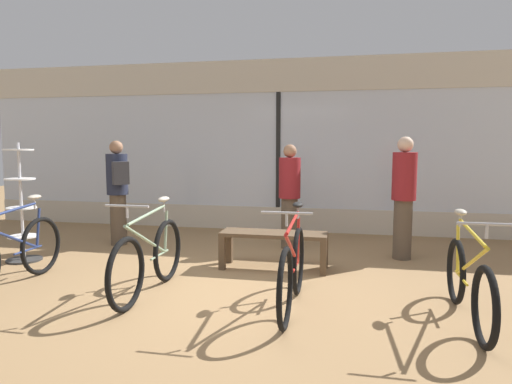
{
  "coord_description": "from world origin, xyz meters",
  "views": [
    {
      "loc": [
        1.37,
        -4.88,
        1.66
      ],
      "look_at": [
        0.0,
        1.57,
        0.95
      ],
      "focal_mm": 32.0,
      "sensor_mm": 36.0,
      "label": 1
    }
  ],
  "objects_px": {
    "bicycle_far_left": "(11,253)",
    "bicycle_left": "(149,258)",
    "customer_near_rack": "(118,189)",
    "customer_by_window": "(290,194)",
    "display_bench": "(274,239)",
    "customer_mid_floor": "(404,195)",
    "bicycle_far_right": "(468,283)",
    "accessory_rack": "(22,213)",
    "bicycle_right": "(293,269)"
  },
  "relations": [
    {
      "from": "bicycle_left",
      "to": "bicycle_far_right",
      "type": "height_order",
      "value": "bicycle_left"
    },
    {
      "from": "bicycle_left",
      "to": "bicycle_right",
      "type": "relative_size",
      "value": 1.03
    },
    {
      "from": "customer_mid_floor",
      "to": "accessory_rack",
      "type": "bearing_deg",
      "value": -166.81
    },
    {
      "from": "bicycle_far_left",
      "to": "display_bench",
      "type": "height_order",
      "value": "bicycle_far_left"
    },
    {
      "from": "bicycle_far_left",
      "to": "customer_near_rack",
      "type": "height_order",
      "value": "customer_near_rack"
    },
    {
      "from": "display_bench",
      "to": "customer_by_window",
      "type": "bearing_deg",
      "value": 88.37
    },
    {
      "from": "customer_near_rack",
      "to": "customer_by_window",
      "type": "relative_size",
      "value": 1.04
    },
    {
      "from": "display_bench",
      "to": "customer_mid_floor",
      "type": "relative_size",
      "value": 0.8
    },
    {
      "from": "bicycle_far_right",
      "to": "customer_near_rack",
      "type": "xyz_separation_m",
      "value": [
        -4.79,
        2.31,
        0.54
      ]
    },
    {
      "from": "bicycle_far_left",
      "to": "bicycle_right",
      "type": "bearing_deg",
      "value": -0.84
    },
    {
      "from": "customer_near_rack",
      "to": "customer_by_window",
      "type": "xyz_separation_m",
      "value": [
        2.76,
        0.35,
        -0.06
      ]
    },
    {
      "from": "customer_by_window",
      "to": "customer_mid_floor",
      "type": "xyz_separation_m",
      "value": [
        1.68,
        -0.34,
        0.06
      ]
    },
    {
      "from": "bicycle_right",
      "to": "accessory_rack",
      "type": "relative_size",
      "value": 1.04
    },
    {
      "from": "bicycle_right",
      "to": "display_bench",
      "type": "distance_m",
      "value": 1.49
    },
    {
      "from": "bicycle_left",
      "to": "customer_mid_floor",
      "type": "bearing_deg",
      "value": 37.27
    },
    {
      "from": "accessory_rack",
      "to": "bicycle_far_left",
      "type": "bearing_deg",
      "value": -56.4
    },
    {
      "from": "customer_near_rack",
      "to": "customer_by_window",
      "type": "distance_m",
      "value": 2.78
    },
    {
      "from": "bicycle_left",
      "to": "bicycle_far_right",
      "type": "xyz_separation_m",
      "value": [
        3.23,
        -0.13,
        -0.03
      ]
    },
    {
      "from": "bicycle_far_right",
      "to": "customer_mid_floor",
      "type": "height_order",
      "value": "customer_mid_floor"
    },
    {
      "from": "bicycle_far_left",
      "to": "display_bench",
      "type": "xyz_separation_m",
      "value": [
        2.84,
        1.37,
        0.0
      ]
    },
    {
      "from": "bicycle_far_left",
      "to": "display_bench",
      "type": "relative_size",
      "value": 1.28
    },
    {
      "from": "bicycle_far_right",
      "to": "customer_by_window",
      "type": "bearing_deg",
      "value": 127.39
    },
    {
      "from": "accessory_rack",
      "to": "customer_by_window",
      "type": "xyz_separation_m",
      "value": [
        3.57,
        1.57,
        0.17
      ]
    },
    {
      "from": "bicycle_left",
      "to": "customer_near_rack",
      "type": "height_order",
      "value": "customer_near_rack"
    },
    {
      "from": "bicycle_far_right",
      "to": "customer_mid_floor",
      "type": "xyz_separation_m",
      "value": [
        -0.35,
        2.32,
        0.55
      ]
    },
    {
      "from": "customer_near_rack",
      "to": "customer_mid_floor",
      "type": "distance_m",
      "value": 4.44
    },
    {
      "from": "bicycle_far_left",
      "to": "display_bench",
      "type": "distance_m",
      "value": 3.16
    },
    {
      "from": "customer_by_window",
      "to": "customer_mid_floor",
      "type": "bearing_deg",
      "value": -11.27
    },
    {
      "from": "bicycle_left",
      "to": "bicycle_right",
      "type": "bearing_deg",
      "value": -4.68
    },
    {
      "from": "bicycle_right",
      "to": "customer_by_window",
      "type": "relative_size",
      "value": 1.06
    },
    {
      "from": "bicycle_far_left",
      "to": "bicycle_far_right",
      "type": "height_order",
      "value": "bicycle_far_left"
    },
    {
      "from": "accessory_rack",
      "to": "display_bench",
      "type": "distance_m",
      "value": 3.56
    },
    {
      "from": "bicycle_far_right",
      "to": "display_bench",
      "type": "height_order",
      "value": "bicycle_far_right"
    },
    {
      "from": "bicycle_right",
      "to": "accessory_rack",
      "type": "xyz_separation_m",
      "value": [
        -3.97,
        1.09,
        0.28
      ]
    },
    {
      "from": "bicycle_far_left",
      "to": "display_bench",
      "type": "bearing_deg",
      "value": 25.79
    },
    {
      "from": "accessory_rack",
      "to": "customer_near_rack",
      "type": "bearing_deg",
      "value": 56.3
    },
    {
      "from": "customer_near_rack",
      "to": "customer_by_window",
      "type": "height_order",
      "value": "customer_near_rack"
    },
    {
      "from": "bicycle_right",
      "to": "customer_by_window",
      "type": "xyz_separation_m",
      "value": [
        -0.4,
        2.66,
        0.45
      ]
    },
    {
      "from": "customer_near_rack",
      "to": "bicycle_far_right",
      "type": "bearing_deg",
      "value": -25.74
    },
    {
      "from": "bicycle_far_right",
      "to": "customer_near_rack",
      "type": "height_order",
      "value": "customer_near_rack"
    },
    {
      "from": "bicycle_far_left",
      "to": "bicycle_left",
      "type": "distance_m",
      "value": 1.68
    },
    {
      "from": "bicycle_left",
      "to": "bicycle_far_right",
      "type": "relative_size",
      "value": 1.02
    },
    {
      "from": "bicycle_left",
      "to": "customer_mid_floor",
      "type": "distance_m",
      "value": 3.66
    },
    {
      "from": "accessory_rack",
      "to": "display_bench",
      "type": "relative_size",
      "value": 1.19
    },
    {
      "from": "bicycle_far_left",
      "to": "bicycle_far_right",
      "type": "xyz_separation_m",
      "value": [
        4.91,
        -0.05,
        -0.02
      ]
    },
    {
      "from": "bicycle_right",
      "to": "bicycle_far_right",
      "type": "relative_size",
      "value": 0.99
    },
    {
      "from": "bicycle_far_right",
      "to": "customer_by_window",
      "type": "distance_m",
      "value": 3.38
    },
    {
      "from": "accessory_rack",
      "to": "display_bench",
      "type": "xyz_separation_m",
      "value": [
        3.54,
        0.33,
        -0.29
      ]
    },
    {
      "from": "bicycle_far_right",
      "to": "accessory_rack",
      "type": "height_order",
      "value": "accessory_rack"
    },
    {
      "from": "display_bench",
      "to": "customer_mid_floor",
      "type": "distance_m",
      "value": 2.01
    }
  ]
}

